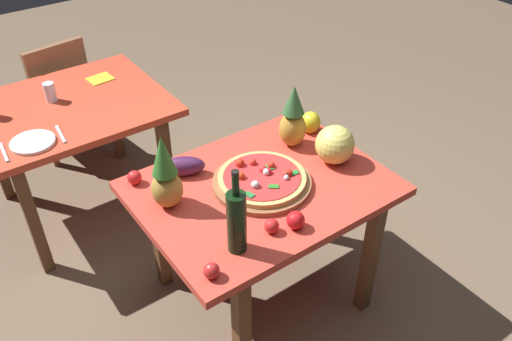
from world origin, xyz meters
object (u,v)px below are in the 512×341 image
(melon, at_px, (335,145))
(fork_utensil, at_px, (4,152))
(background_table, at_px, (69,120))
(tomato_beside_pepper, at_px, (211,271))
(wine_bottle, at_px, (237,221))
(knife_utensil, at_px, (60,134))
(drinking_glass_water, at_px, (50,92))
(pineapple_left, at_px, (165,176))
(tomato_by_bottle, at_px, (296,220))
(pineapple_right, at_px, (293,119))
(dining_chair, at_px, (57,91))
(napkin_folded, at_px, (100,79))
(tomato_at_corner, at_px, (134,178))
(eggplant, at_px, (183,166))
(pizza, at_px, (262,177))
(tomato_near_board, at_px, (272,226))
(bell_pepper, at_px, (310,122))
(display_table, at_px, (262,201))
(pizza_board, at_px, (263,183))
(dinner_plate, at_px, (33,142))

(melon, xyz_separation_m, fork_utensil, (-1.26, 0.98, -0.09))
(background_table, distance_m, tomato_beside_pepper, 1.55)
(wine_bottle, relative_size, knife_utensil, 2.09)
(drinking_glass_water, bearing_deg, melon, -56.49)
(pineapple_left, bearing_deg, tomato_by_bottle, -50.65)
(pineapple_right, bearing_deg, tomato_beside_pepper, -147.16)
(dining_chair, height_order, napkin_folded, dining_chair)
(pineapple_right, xyz_separation_m, tomato_at_corner, (-0.77, 0.17, -0.11))
(eggplant, xyz_separation_m, drinking_glass_water, (-0.27, 1.03, 0.01))
(pizza, bearing_deg, tomato_by_bottle, -100.48)
(tomato_near_board, relative_size, napkin_folded, 0.44)
(pizza, xyz_separation_m, tomato_beside_pepper, (-0.47, -0.33, -0.01))
(tomato_beside_pepper, bearing_deg, pizza, 34.94)
(bell_pepper, height_order, tomato_by_bottle, bell_pepper)
(melon, bearing_deg, display_table, 172.67)
(pizza, bearing_deg, melon, -7.42)
(display_table, relative_size, pizza_board, 2.48)
(background_table, distance_m, wine_bottle, 1.51)
(wine_bottle, relative_size, pineapple_left, 1.09)
(bell_pepper, distance_m, tomato_by_bottle, 0.73)
(tomato_by_bottle, distance_m, napkin_folded, 1.71)
(eggplant, xyz_separation_m, tomato_at_corner, (-0.21, 0.07, -0.01))
(pineapple_left, xyz_separation_m, napkin_folded, (0.21, 1.27, -0.15))
(pineapple_left, height_order, melon, pineapple_left)
(pineapple_right, bearing_deg, dinner_plate, 144.07)
(eggplant, distance_m, tomato_by_bottle, 0.61)
(eggplant, bearing_deg, pineapple_right, -10.19)
(tomato_by_bottle, relative_size, fork_utensil, 0.42)
(melon, distance_m, knife_utensil, 1.39)
(tomato_near_board, bearing_deg, dining_chair, 95.27)
(bell_pepper, bearing_deg, pizza, -154.95)
(knife_utensil, bearing_deg, tomato_at_corner, -71.36)
(wine_bottle, relative_size, bell_pepper, 3.29)
(melon, distance_m, dinner_plate, 1.49)
(pizza, bearing_deg, tomato_near_board, -119.36)
(pizza, distance_m, knife_utensil, 1.11)
(tomato_beside_pepper, bearing_deg, dining_chair, 86.80)
(tomato_by_bottle, height_order, tomato_near_board, tomato_by_bottle)
(background_table, bearing_deg, pineapple_right, -53.03)
(melon, xyz_separation_m, tomato_by_bottle, (-0.44, -0.25, -0.05))
(tomato_by_bottle, bearing_deg, drinking_glass_water, 105.94)
(display_table, height_order, background_table, same)
(napkin_folded, bearing_deg, pineapple_right, -67.68)
(pizza_board, relative_size, drinking_glass_water, 4.08)
(tomato_at_corner, bearing_deg, wine_bottle, -76.41)
(background_table, bearing_deg, knife_utensil, -113.42)
(display_table, bearing_deg, tomato_by_bottle, -99.97)
(background_table, bearing_deg, melon, -55.88)
(fork_utensil, bearing_deg, tomato_beside_pepper, -68.14)
(pineapple_right, relative_size, tomato_at_corner, 5.00)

